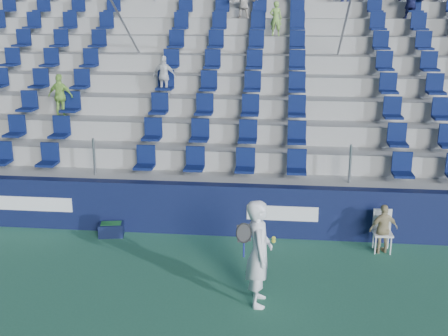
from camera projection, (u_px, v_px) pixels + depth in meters
The scene contains 7 objects.
ground at pixel (196, 302), 10.08m from camera, with size 70.00×70.00×0.00m, color #2F6D50.
sponsor_wall at pixel (217, 209), 12.92m from camera, with size 24.00×0.32×1.20m.
grandstand at pixel (236, 105), 17.34m from camera, with size 24.00×8.17×6.63m.
tennis_player at pixel (259, 253), 9.78m from camera, with size 0.69×0.74×1.95m.
line_judge_chair at pixel (382, 227), 12.09m from camera, with size 0.41×0.42×0.91m.
line_judge at pixel (383, 229), 11.94m from camera, with size 0.64×0.26×1.09m, color tan.
ball_bin at pixel (111, 229), 12.90m from camera, with size 0.62×0.46×0.32m.
Camera 1 is at (1.45, -8.89, 5.16)m, focal length 45.00 mm.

